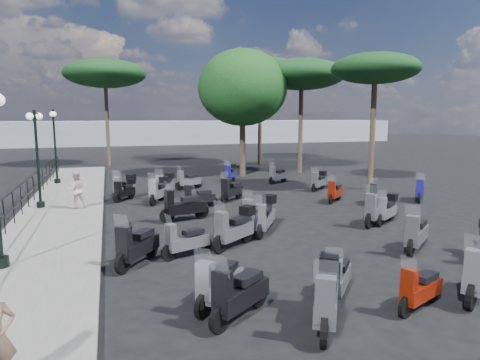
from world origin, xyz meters
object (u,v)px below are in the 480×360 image
object	(u,v)px
scooter_11	(188,181)
pine_3	(375,69)
scooter_27	(420,191)
broadleaf_tree	(243,88)
scooter_29	(277,176)
pine_2	(105,74)
scooter_6	(218,284)
pedestrian_far	(76,190)
scooter_4	(125,191)
scooter_3	(198,198)
scooter_14	(259,215)
scooter_2	(137,246)
scooter_10	(165,186)
scooter_12	(338,279)
scooter_17	(231,173)
lamp_post_1	(37,153)
pine_0	(260,72)
scooter_8	(186,241)
scooter_7	(420,290)
scooter_32	(159,191)
scooter_28	(335,192)
pine_1	(302,75)
scooter_5	(124,188)
scooter_16	(231,191)
scooter_9	(183,207)
lamp_post_2	(55,141)
scooter_22	(374,194)
scooter_23	(319,181)
scooter_15	(264,220)
scooter_21	(377,210)
scooter_20	(416,234)
scooter_13	(479,275)
scooter_1	(239,295)
scooter_26	(387,210)
scooter_30	(234,229)

from	to	relation	value
scooter_11	pine_3	bearing A→B (deg)	-129.96
scooter_27	broadleaf_tree	distance (m)	12.34
scooter_29	pine_2	world-z (taller)	pine_2
pine_3	scooter_6	bearing A→B (deg)	-134.66
pedestrian_far	scooter_4	bearing A→B (deg)	-150.26
scooter_3	scooter_14	world-z (taller)	scooter_14
scooter_2	scooter_10	world-z (taller)	scooter_2
scooter_12	scooter_17	size ratio (longest dim) A/B	0.92
lamp_post_1	scooter_29	xyz separation A→B (m)	(11.52, 3.75, -1.88)
scooter_11	pine_0	distance (m)	13.84
scooter_2	scooter_8	bearing A→B (deg)	-130.12
scooter_7	scooter_32	world-z (taller)	scooter_32
scooter_8	pine_0	size ratio (longest dim) A/B	0.18
scooter_4	broadleaf_tree	world-z (taller)	broadleaf_tree
pedestrian_far	scooter_28	bearing A→B (deg)	159.32
lamp_post_1	scooter_4	size ratio (longest dim) A/B	3.00
scooter_17	pine_1	world-z (taller)	pine_1
scooter_5	scooter_12	size ratio (longest dim) A/B	1.21
scooter_16	scooter_27	size ratio (longest dim) A/B	1.05
scooter_4	pine_1	size ratio (longest dim) A/B	0.17
scooter_5	pine_1	world-z (taller)	pine_1
pedestrian_far	pine_1	distance (m)	16.45
scooter_9	scooter_10	distance (m)	4.63
lamp_post_2	scooter_2	size ratio (longest dim) A/B	2.58
scooter_22	scooter_32	bearing A→B (deg)	18.29
scooter_23	scooter_14	bearing A→B (deg)	99.25
scooter_15	scooter_29	xyz separation A→B (m)	(4.30, 9.47, -0.04)
scooter_15	pine_3	bearing A→B (deg)	-110.41
scooter_23	pine_2	distance (m)	18.54
scooter_21	pine_2	size ratio (longest dim) A/B	0.21
scooter_2	scooter_20	xyz separation A→B (m)	(7.43, -1.11, -0.01)
scooter_7	scooter_13	distance (m)	1.49
scooter_9	scooter_28	bearing A→B (deg)	-91.78
scooter_16	scooter_6	bearing A→B (deg)	119.32
scooter_4	scooter_17	xyz separation A→B (m)	(5.99, 3.97, 0.02)
scooter_2	scooter_1	bearing A→B (deg)	151.40
scooter_11	scooter_29	size ratio (longest dim) A/B	1.10
scooter_11	pine_2	world-z (taller)	pine_2
lamp_post_1	pine_1	world-z (taller)	pine_1
scooter_32	pine_0	bearing A→B (deg)	-97.33
scooter_7	scooter_16	xyz separation A→B (m)	(-0.54, 11.26, 0.06)
scooter_3	scooter_4	xyz separation A→B (m)	(-2.79, 2.48, 0.02)
scooter_8	scooter_27	distance (m)	11.99
scooter_14	pine_0	world-z (taller)	pine_0
scooter_7	scooter_26	distance (m)	6.91
lamp_post_1	broadleaf_tree	distance (m)	13.37
scooter_4	scooter_21	xyz separation A→B (m)	(8.08, -6.93, 0.07)
scooter_9	scooter_27	distance (m)	10.54
scooter_27	scooter_30	distance (m)	10.47
scooter_26	scooter_30	world-z (taller)	scooter_30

